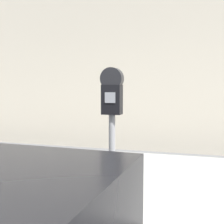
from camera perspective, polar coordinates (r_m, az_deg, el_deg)
name	(u,v)px	position (r m, az deg, el deg)	size (l,w,h in m)	color
sidewalk	(123,179)	(4.30, 1.97, -12.13)	(24.00, 2.80, 0.11)	#9E9B96
parking_meter	(112,109)	(3.01, 0.00, 0.49)	(0.21, 0.13, 1.38)	gray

